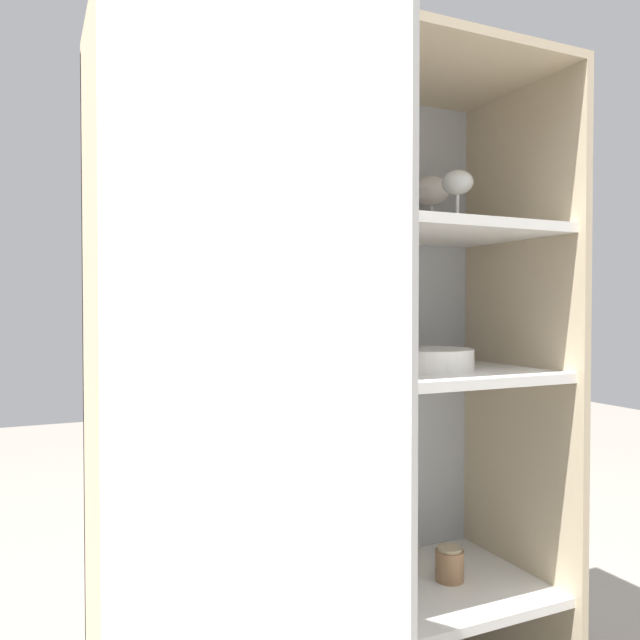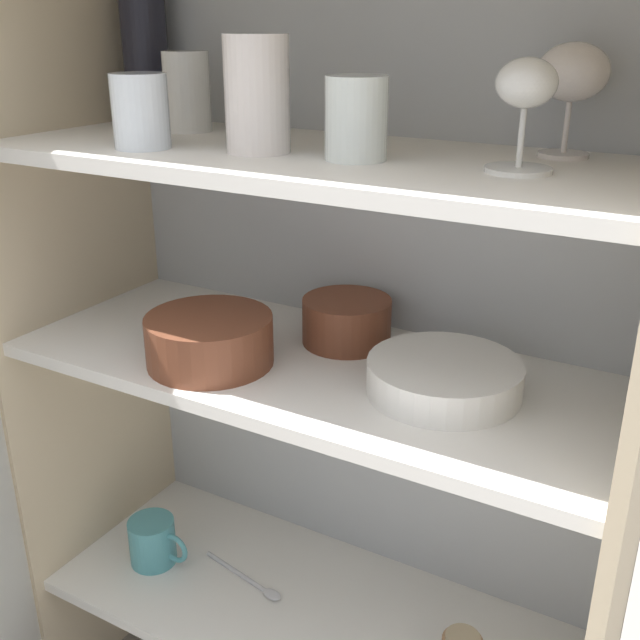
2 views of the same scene
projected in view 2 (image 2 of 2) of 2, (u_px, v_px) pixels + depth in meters
name	position (u px, v px, depth m)	size (l,w,h in m)	color
cupboard_back_panel	(367.00, 350.00, 1.25)	(0.92, 0.02, 1.34)	#B2B7BC
cupboard_side_left	(89.00, 336.00, 1.31)	(0.02, 0.39, 1.34)	#CCB793
cupboard_side_right	(636.00, 482.00, 0.89)	(0.02, 0.39, 1.34)	#CCB793
shelf_board_lower	(312.00, 613.00, 1.25)	(0.88, 0.36, 0.02)	white
shelf_board_middle	(311.00, 368.00, 1.08)	(0.88, 0.36, 0.02)	white
shelf_board_upper	(309.00, 159.00, 0.97)	(0.88, 0.36, 0.02)	white
tumbler_glass_0	(187.00, 92.00, 1.12)	(0.07, 0.07, 0.12)	white
tumbler_glass_1	(141.00, 111.00, 0.97)	(0.07, 0.07, 0.10)	white
tumbler_glass_2	(356.00, 118.00, 0.89)	(0.08, 0.08, 0.10)	white
tumbler_glass_3	(257.00, 95.00, 0.93)	(0.08, 0.08, 0.14)	silver
wine_glass_0	(525.00, 95.00, 0.80)	(0.08, 0.08, 0.12)	white
wine_glass_1	(572.00, 76.00, 0.89)	(0.09, 0.09, 0.13)	silver
wine_bottle	(145.00, 39.00, 1.19)	(0.07, 0.07, 0.30)	black
plate_stack_white	(444.00, 377.00, 0.98)	(0.20, 0.20, 0.04)	white
mixing_bowl_large	(209.00, 338.00, 1.06)	(0.18, 0.18, 0.07)	brown
serving_bowl_small	(347.00, 319.00, 1.13)	(0.14, 0.14, 0.07)	brown
coffee_mug_primary	(153.00, 541.00, 1.34)	(0.12, 0.08, 0.09)	teal
serving_spoon	(249.00, 580.00, 1.31)	(0.18, 0.05, 0.01)	silver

